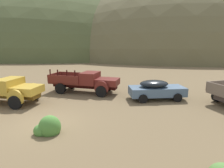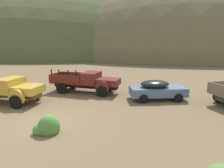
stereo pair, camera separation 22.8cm
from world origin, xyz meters
name	(u,v)px [view 2 (the right image)]	position (x,y,z in m)	size (l,w,h in m)	color
ground_plane	(44,123)	(0.00, 0.00, 0.00)	(300.00, 300.00, 0.00)	brown
hill_distant	(70,53)	(-14.63, 74.08, 0.00)	(112.04, 87.07, 49.88)	#4C5633
hill_far_right	(184,56)	(30.09, 57.22, 0.00)	(93.54, 67.06, 46.79)	brown
truck_faded_yellow	(10,90)	(-3.82, 3.72, 0.99)	(6.04, 3.41, 1.89)	brown
truck_oxblood	(90,82)	(1.85, 6.56, 1.00)	(6.53, 3.71, 2.16)	black
car_chalk_blue	(159,89)	(7.59, 4.48, 0.81)	(4.73, 2.23, 1.57)	slate
bush_lone_scrub	(47,127)	(0.57, -1.19, 0.30)	(1.33, 0.99, 1.20)	#4C8438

